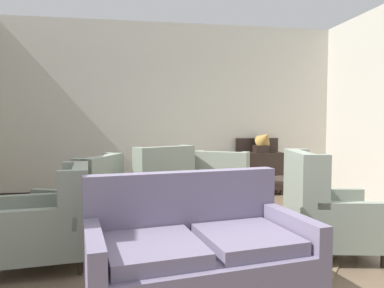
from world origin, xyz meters
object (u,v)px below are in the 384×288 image
at_px(armchair_near_sideboard, 225,187).
at_px(gramophone, 264,141).
at_px(porcelain_vase, 206,189).
at_px(armchair_far_left, 87,200).
at_px(armchair_foreground_right, 325,212).
at_px(armchair_near_window, 156,190).
at_px(settee, 197,252).
at_px(sideboard, 260,170).
at_px(coffee_table, 202,212).
at_px(side_table, 290,201).
at_px(armchair_beside_settee, 50,223).

xyz_separation_m(armchair_near_sideboard, gramophone, (1.10, 1.29, 0.61)).
bearing_deg(porcelain_vase, armchair_far_left, 146.19).
height_order(armchair_far_left, gramophone, gramophone).
bearing_deg(armchair_far_left, armchair_foreground_right, 88.02).
distance_m(armchair_foreground_right, armchair_far_left, 2.79).
bearing_deg(armchair_near_window, armchair_foreground_right, 108.52).
xyz_separation_m(settee, sideboard, (1.94, 3.94, 0.06)).
xyz_separation_m(settee, gramophone, (1.99, 3.85, 0.62)).
distance_m(armchair_foreground_right, gramophone, 3.14).
height_order(coffee_table, armchair_near_sideboard, armchair_near_sideboard).
height_order(armchair_near_sideboard, armchair_near_window, armchair_near_window).
distance_m(coffee_table, armchair_foreground_right, 1.28).
distance_m(side_table, sideboard, 2.52).
bearing_deg(coffee_table, gramophone, 57.81).
bearing_deg(settee, armchair_beside_settee, 132.84).
xyz_separation_m(coffee_table, gramophone, (1.73, 2.75, 0.61)).
relative_size(coffee_table, armchair_beside_settee, 0.86).
height_order(armchair_foreground_right, armchair_near_window, armchair_foreground_right).
relative_size(coffee_table, sideboard, 0.79).
height_order(armchair_near_window, sideboard, sideboard).
bearing_deg(armchair_near_sideboard, porcelain_vase, 97.72).
distance_m(settee, armchair_far_left, 2.23).
distance_m(porcelain_vase, armchair_foreground_right, 1.26).
bearing_deg(settee, coffee_table, 68.11).
bearing_deg(sideboard, gramophone, -62.42).
xyz_separation_m(porcelain_vase, side_table, (1.13, 0.39, -0.26)).
relative_size(armchair_far_left, side_table, 1.56).
bearing_deg(gramophone, sideboard, 117.58).
height_order(armchair_far_left, sideboard, sideboard).
height_order(armchair_near_window, gramophone, gramophone).
bearing_deg(settee, gramophone, 53.81).
bearing_deg(armchair_near_sideboard, armchair_beside_settee, 65.49).
xyz_separation_m(armchair_far_left, side_table, (2.46, -0.50, 0.00)).
relative_size(porcelain_vase, armchair_foreground_right, 0.32).
distance_m(porcelain_vase, armchair_far_left, 1.62).
height_order(porcelain_vase, sideboard, sideboard).
xyz_separation_m(armchair_beside_settee, armchair_near_window, (1.12, 1.37, 0.02)).
height_order(armchair_foreground_right, armchair_beside_settee, armchair_foreground_right).
bearing_deg(side_table, sideboard, 78.07).
bearing_deg(settee, porcelain_vase, 65.94).
relative_size(settee, side_table, 2.50).
height_order(armchair_beside_settee, gramophone, gramophone).
distance_m(armchair_beside_settee, armchair_near_window, 1.77).
relative_size(armchair_near_window, side_table, 1.70).
bearing_deg(coffee_table, armchair_far_left, 145.81).
height_order(armchair_beside_settee, sideboard, sideboard).
bearing_deg(side_table, armchair_foreground_right, -83.33).
bearing_deg(armchair_near_sideboard, settee, 100.49).
bearing_deg(porcelain_vase, armchair_near_sideboard, 68.11).
bearing_deg(settee, side_table, 37.07).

